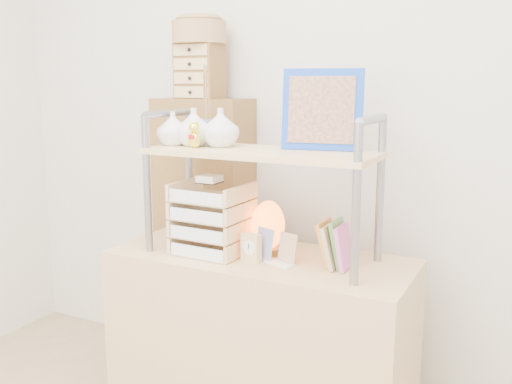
% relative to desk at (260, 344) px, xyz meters
% --- Properties ---
extents(desk, '(1.20, 0.50, 0.75)m').
position_rel_desk_xyz_m(desk, '(0.00, 0.00, 0.00)').
color(desk, tan).
rests_on(desk, ground).
extents(cabinet, '(0.45, 0.25, 1.35)m').
position_rel_desk_xyz_m(cabinet, '(-0.49, 0.37, 0.30)').
color(cabinet, brown).
rests_on(cabinet, ground).
extents(hutch, '(0.91, 0.34, 0.73)m').
position_rel_desk_xyz_m(hutch, '(-0.09, 0.01, 0.81)').
color(hutch, gray).
rests_on(hutch, desk).
extents(letter_tray, '(0.27, 0.25, 0.32)m').
position_rel_desk_xyz_m(letter_tray, '(-0.19, -0.06, 0.50)').
color(letter_tray, tan).
rests_on(letter_tray, desk).
extents(salt_lamp, '(0.14, 0.13, 0.21)m').
position_rel_desk_xyz_m(salt_lamp, '(0.01, 0.05, 0.48)').
color(salt_lamp, brown).
rests_on(salt_lamp, desk).
extents(desk_clock, '(0.08, 0.05, 0.11)m').
position_rel_desk_xyz_m(desk_clock, '(0.00, -0.08, 0.43)').
color(desk_clock, tan).
rests_on(desk_clock, desk).
extents(postcard_stand, '(0.18, 0.10, 0.13)m').
position_rel_desk_xyz_m(postcard_stand, '(0.09, -0.05, 0.41)').
color(postcard_stand, white).
rests_on(postcard_stand, desk).
extents(drawer_chest, '(0.20, 0.16, 0.25)m').
position_rel_desk_xyz_m(drawer_chest, '(-0.49, 0.35, 1.10)').
color(drawer_chest, brown).
rests_on(drawer_chest, cabinet).
extents(woven_basket, '(0.25, 0.25, 0.10)m').
position_rel_desk_xyz_m(woven_basket, '(-0.49, 0.35, 1.28)').
color(woven_basket, olive).
rests_on(woven_basket, drawer_chest).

